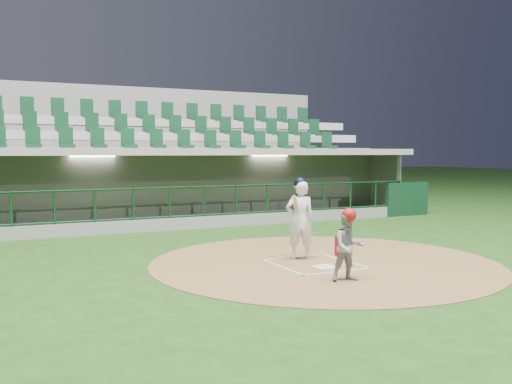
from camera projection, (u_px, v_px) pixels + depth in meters
ground at (306, 262)px, 11.88m from camera, size 120.00×120.00×0.00m
dirt_circle at (324, 262)px, 11.83m from camera, size 7.20×7.20×0.01m
home_plate at (325, 267)px, 11.25m from camera, size 0.43×0.43×0.02m
batter_box_chalk at (314, 264)px, 11.61m from camera, size 1.55×1.80×0.01m
dugout_structure at (186, 193)px, 18.85m from camera, size 16.40×3.70×3.00m
seating_deck at (157, 175)px, 21.55m from camera, size 17.00×6.72×5.15m
batter at (300, 218)px, 12.12m from camera, size 0.89×0.93×1.75m
catcher at (348, 245)px, 10.06m from camera, size 0.67×0.57×1.30m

